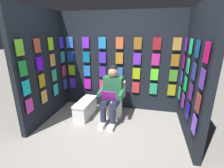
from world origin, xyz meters
name	(u,v)px	position (x,y,z in m)	size (l,w,h in m)	color
ground_plane	(100,150)	(0.00, 0.00, 0.00)	(30.00, 30.00, 0.00)	gray
display_wall_back	(120,62)	(0.00, -1.69, 1.15)	(2.90, 0.14, 2.30)	black
display_wall_left	(195,75)	(-1.45, -0.82, 1.15)	(0.14, 1.64, 2.30)	black
display_wall_right	(44,67)	(1.45, -0.82, 1.15)	(0.14, 1.64, 2.30)	black
toilet	(115,102)	(0.02, -1.21, 0.33)	(0.42, 0.56, 0.77)	white
person_reading	(112,94)	(0.04, -0.98, 0.60)	(0.54, 0.70, 1.19)	#286B42
comic_longbox_near	(85,108)	(0.65, -1.01, 0.19)	(0.32, 0.76, 0.37)	silver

